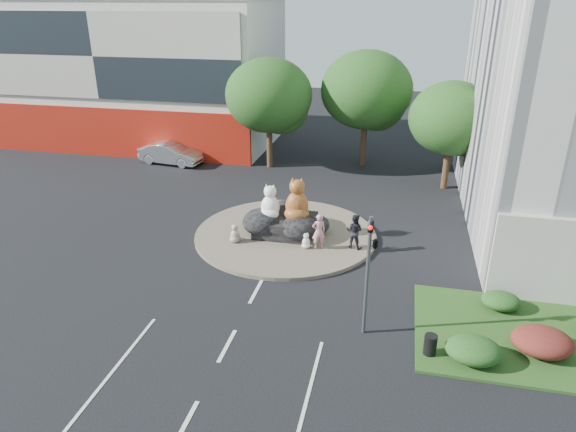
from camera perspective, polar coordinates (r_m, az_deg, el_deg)
name	(u,v)px	position (r m, az deg, el deg)	size (l,w,h in m)	color
ground	(227,346)	(20.31, -6.78, -14.13)	(120.00, 120.00, 0.00)	black
roundabout_island	(285,234)	(28.50, -0.28, -2.04)	(10.00, 10.00, 0.20)	brown
rock_plinth	(285,225)	(28.27, -0.28, -1.03)	(3.20, 2.60, 0.90)	black
shophouse_block	(134,70)	(49.54, -16.77, 15.25)	(25.20, 12.30, 17.40)	beige
grass_verge	(547,340)	(22.72, 26.87, -12.16)	(10.00, 6.00, 0.12)	#294316
tree_left	(270,99)	(39.06, -2.01, 12.87)	(6.46, 6.46, 8.27)	#382314
tree_mid	(367,94)	(39.84, 8.79, 13.28)	(6.84, 6.84, 8.76)	#382314
tree_right	(453,122)	(36.15, 17.84, 9.94)	(5.70, 5.70, 7.30)	#382314
hedge_near_green	(473,350)	(20.18, 19.91, -13.84)	(2.00, 1.60, 0.90)	#133C16
hedge_red	(542,342)	(21.49, 26.40, -12.41)	(2.20, 1.76, 0.99)	#481A13
hedge_back_green	(501,301)	(23.63, 22.58, -8.71)	(1.60, 1.28, 0.72)	#133C16
traffic_light	(372,251)	(19.19, 9.27, -3.89)	(0.44, 1.24, 5.00)	#595B60
street_lamp	(561,189)	(25.37, 28.08, 2.71)	(2.34, 0.22, 8.06)	#595B60
cat_white	(270,201)	(27.69, -1.99, 1.63)	(1.18, 1.02, 1.97)	white
cat_tabby	(297,199)	(27.43, 1.01, 1.93)	(1.45, 1.25, 2.41)	#BB5F27
kitten_calico	(235,233)	(27.38, -5.91, -1.86)	(0.62, 0.54, 1.03)	silver
kitten_white	(306,240)	(26.62, 2.03, -2.70)	(0.52, 0.45, 0.87)	silver
pedestrian_pink	(319,231)	(26.36, 3.44, -1.73)	(0.70, 0.46, 1.93)	tan
pedestrian_dark	(354,231)	(26.64, 7.38, -1.69)	(0.91, 0.71, 1.87)	black
parked_car	(171,154)	(41.82, -12.89, 6.78)	(1.77, 5.08, 1.67)	#A8ABB0
litter_bin	(430,345)	(20.08, 15.53, -13.60)	(0.48, 0.48, 0.79)	black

